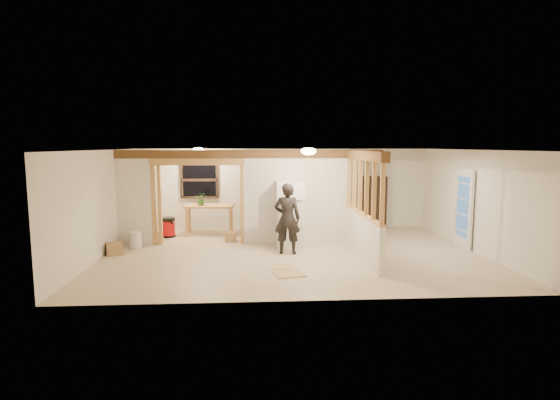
{
  "coord_description": "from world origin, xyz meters",
  "views": [
    {
      "loc": [
        -0.94,
        -10.31,
        2.61
      ],
      "look_at": [
        -0.29,
        0.4,
        1.26
      ],
      "focal_mm": 28.0,
      "sensor_mm": 36.0,
      "label": 1
    }
  ],
  "objects": [
    {
      "name": "window_back",
      "position": [
        -2.6,
        3.17,
        1.55
      ],
      "size": [
        1.12,
        0.1,
        1.1
      ],
      "primitive_type": "cube",
      "color": "black",
      "rests_on": "wall_back"
    },
    {
      "name": "ceiling",
      "position": [
        0.0,
        0.0,
        2.5
      ],
      "size": [
        9.0,
        6.5,
        0.01
      ],
      "primitive_type": "cube",
      "color": "white"
    },
    {
      "name": "wall_front",
      "position": [
        0.0,
        -3.25,
        1.25
      ],
      "size": [
        9.0,
        0.01,
        2.5
      ],
      "primitive_type": "cube",
      "color": "silver",
      "rests_on": "floor"
    },
    {
      "name": "refrigerator",
      "position": [
        -0.01,
        0.8,
        0.84
      ],
      "size": [
        0.69,
        0.67,
        1.69
      ],
      "primitive_type": "cube",
      "color": "white",
      "rests_on": "floor"
    },
    {
      "name": "french_door",
      "position": [
        4.42,
        0.4,
        1.0
      ],
      "size": [
        0.12,
        0.86,
        2.0
      ],
      "primitive_type": "cube",
      "color": "white",
      "rests_on": "floor"
    },
    {
      "name": "bucket",
      "position": [
        -3.98,
        0.88,
        0.21
      ],
      "size": [
        0.43,
        0.43,
        0.41
      ],
      "primitive_type": "cylinder",
      "rotation": [
        0.0,
        0.0,
        0.42
      ],
      "color": "white",
      "rests_on": "floor"
    },
    {
      "name": "floor",
      "position": [
        0.0,
        0.0,
        -0.01
      ],
      "size": [
        9.0,
        6.5,
        0.01
      ],
      "primitive_type": "cube",
      "color": "beige",
      "rests_on": "ground"
    },
    {
      "name": "floor_panel_near",
      "position": [
        -0.23,
        -1.7,
        0.01
      ],
      "size": [
        0.7,
        0.7,
        0.02
      ],
      "primitive_type": "cube",
      "rotation": [
        0.0,
        0.0,
        0.23
      ],
      "color": "tan",
      "rests_on": "floor"
    },
    {
      "name": "stud_partition",
      "position": [
        1.6,
        -0.4,
        1.66
      ],
      "size": [
        0.14,
        3.2,
        1.32
      ],
      "primitive_type": "cube",
      "color": "tan",
      "rests_on": "pony_wall"
    },
    {
      "name": "header_beam_back",
      "position": [
        -1.0,
        1.2,
        2.38
      ],
      "size": [
        7.0,
        0.18,
        0.22
      ],
      "primitive_type": "cube",
      "color": "brown",
      "rests_on": "ceiling"
    },
    {
      "name": "partition_left_stub",
      "position": [
        -4.05,
        1.2,
        1.25
      ],
      "size": [
        0.9,
        0.12,
        2.5
      ],
      "primitive_type": "cube",
      "color": "white",
      "rests_on": "floor"
    },
    {
      "name": "shop_vac",
      "position": [
        -3.39,
        2.15,
        0.29
      ],
      "size": [
        0.46,
        0.46,
        0.57
      ],
      "primitive_type": "cylinder",
      "rotation": [
        0.0,
        0.0,
        -0.06
      ],
      "color": "#B80A0C",
      "rests_on": "floor"
    },
    {
      "name": "hanging_bulb",
      "position": [
        -2.0,
        1.6,
        2.18
      ],
      "size": [
        0.07,
        0.07,
        0.07
      ],
      "primitive_type": "ellipsoid",
      "color": "#FFD88C",
      "rests_on": "ceiling"
    },
    {
      "name": "wall_right",
      "position": [
        4.5,
        0.0,
        1.25
      ],
      "size": [
        0.01,
        6.5,
        2.5
      ],
      "primitive_type": "cube",
      "color": "silver",
      "rests_on": "floor"
    },
    {
      "name": "wall_back",
      "position": [
        0.0,
        3.25,
        1.25
      ],
      "size": [
        9.0,
        0.01,
        2.5
      ],
      "primitive_type": "cube",
      "color": "silver",
      "rests_on": "floor"
    },
    {
      "name": "box_util_b",
      "position": [
        -3.67,
        1.42,
        0.16
      ],
      "size": [
        0.42,
        0.42,
        0.31
      ],
      "primitive_type": "cube",
      "rotation": [
        0.0,
        0.0,
        -0.32
      ],
      "color": "#AA8252",
      "rests_on": "floor"
    },
    {
      "name": "work_table",
      "position": [
        -2.24,
        2.47,
        0.43
      ],
      "size": [
        1.45,
        0.86,
        0.86
      ],
      "primitive_type": "cube",
      "rotation": [
        0.0,
        0.0,
        -0.13
      ],
      "color": "tan",
      "rests_on": "floor"
    },
    {
      "name": "pony_wall",
      "position": [
        1.6,
        -0.4,
        0.5
      ],
      "size": [
        0.12,
        3.2,
        1.0
      ],
      "primitive_type": "cube",
      "color": "white",
      "rests_on": "floor"
    },
    {
      "name": "ceiling_dome_main",
      "position": [
        0.3,
        -0.5,
        2.48
      ],
      "size": [
        0.36,
        0.36,
        0.16
      ],
      "primitive_type": "ellipsoid",
      "color": "#FFEABF",
      "rests_on": "ceiling"
    },
    {
      "name": "wall_left",
      "position": [
        -4.5,
        0.0,
        1.25
      ],
      "size": [
        0.01,
        6.5,
        2.5
      ],
      "primitive_type": "cube",
      "color": "silver",
      "rests_on": "floor"
    },
    {
      "name": "ceiling_dome_util",
      "position": [
        -2.5,
        2.3,
        2.48
      ],
      "size": [
        0.32,
        0.32,
        0.14
      ],
      "primitive_type": "ellipsoid",
      "color": "#FFEABF",
      "rests_on": "ceiling"
    },
    {
      "name": "header_beam_right",
      "position": [
        1.6,
        -0.4,
        2.38
      ],
      "size": [
        0.18,
        3.3,
        0.22
      ],
      "primitive_type": "cube",
      "color": "brown",
      "rests_on": "ceiling"
    },
    {
      "name": "floor_panel_far",
      "position": [
        -0.31,
        -1.18,
        0.01
      ],
      "size": [
        0.5,
        0.43,
        0.01
      ],
      "primitive_type": "cube",
      "rotation": [
        0.0,
        0.0,
        -0.15
      ],
      "color": "tan",
      "rests_on": "floor"
    },
    {
      "name": "box_front",
      "position": [
        -4.29,
        0.15,
        0.15
      ],
      "size": [
        0.45,
        0.41,
        0.29
      ],
      "primitive_type": "cube",
      "rotation": [
        0.0,
        0.0,
        0.42
      ],
      "color": "#AA8252",
      "rests_on": "floor"
    },
    {
      "name": "woman",
      "position": [
        -0.14,
        -0.0,
        0.86
      ],
      "size": [
        0.69,
        0.51,
        1.73
      ],
      "primitive_type": "imported",
      "rotation": [
        0.0,
        0.0,
        2.98
      ],
      "color": "black",
      "rests_on": "floor"
    },
    {
      "name": "box_util_a",
      "position": [
        -1.58,
        1.45,
        0.13
      ],
      "size": [
        0.32,
        0.28,
        0.26
      ],
      "primitive_type": "cube",
      "rotation": [
        0.0,
        0.0,
        0.08
      ],
      "color": "#AA8252",
      "rests_on": "floor"
    },
    {
      "name": "partition_center",
      "position": [
        0.2,
        1.2,
        1.25
      ],
      "size": [
        2.8,
        0.12,
        2.5
      ],
      "primitive_type": "cube",
      "color": "white",
      "rests_on": "floor"
    },
    {
      "name": "potted_plant",
      "position": [
        -2.47,
        2.45,
        1.05
      ],
      "size": [
        0.37,
        0.33,
        0.37
      ],
      "primitive_type": "imported",
      "rotation": [
        0.0,
        0.0,
        -0.14
      ],
      "color": "#346928",
      "rests_on": "work_table"
    },
    {
      "name": "bookshelf",
      "position": [
        2.79,
        3.04,
        0.82
      ],
      "size": [
        0.82,
        0.27,
        1.65
      ],
      "primitive_type": "cube",
      "color": "black",
      "rests_on": "floor"
    },
    {
      "name": "doorway_frame",
      "position": [
        -2.4,
        1.2,
        1.1
      ],
      "size": [
        2.46,
        0.14,
        2.2
      ],
      "primitive_type": "cube",
      "color": "tan",
      "rests_on": "floor"
    }
  ]
}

